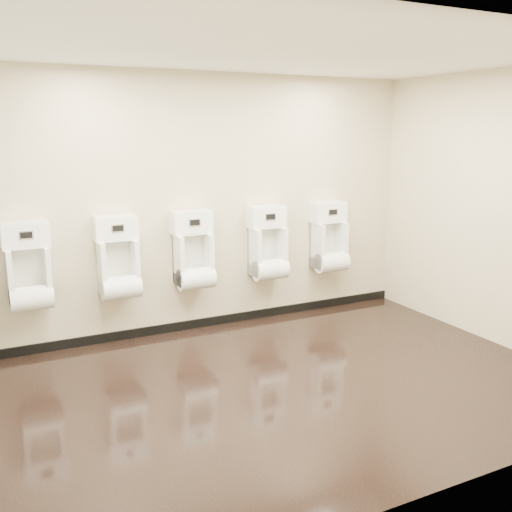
{
  "coord_description": "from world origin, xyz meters",
  "views": [
    {
      "loc": [
        -2.28,
        -4.06,
        2.2
      ],
      "look_at": [
        -0.0,
        0.55,
        1.06
      ],
      "focal_mm": 40.0,
      "sensor_mm": 36.0,
      "label": 1
    }
  ],
  "objects_px": {
    "urinal_1": "(118,264)",
    "urinal_3": "(268,248)",
    "urinal_2": "(194,256)",
    "urinal_0": "(29,273)",
    "urinal_4": "(329,242)"
  },
  "relations": [
    {
      "from": "urinal_4",
      "to": "urinal_1",
      "type": "bearing_deg",
      "value": 180.0
    },
    {
      "from": "urinal_2",
      "to": "urinal_4",
      "type": "xyz_separation_m",
      "value": [
        1.74,
        0.0,
        0.0
      ]
    },
    {
      "from": "urinal_1",
      "to": "urinal_3",
      "type": "height_order",
      "value": "same"
    },
    {
      "from": "urinal_1",
      "to": "urinal_2",
      "type": "bearing_deg",
      "value": 0.0
    },
    {
      "from": "urinal_1",
      "to": "urinal_3",
      "type": "xyz_separation_m",
      "value": [
        1.71,
        0.0,
        0.0
      ]
    },
    {
      "from": "urinal_0",
      "to": "urinal_4",
      "type": "height_order",
      "value": "same"
    },
    {
      "from": "urinal_0",
      "to": "urinal_3",
      "type": "xyz_separation_m",
      "value": [
        2.56,
        0.0,
        0.0
      ]
    },
    {
      "from": "urinal_1",
      "to": "urinal_4",
      "type": "xyz_separation_m",
      "value": [
        2.55,
        0.0,
        0.0
      ]
    },
    {
      "from": "urinal_0",
      "to": "urinal_3",
      "type": "distance_m",
      "value": 2.56
    },
    {
      "from": "urinal_2",
      "to": "urinal_3",
      "type": "bearing_deg",
      "value": 0.0
    },
    {
      "from": "urinal_0",
      "to": "urinal_4",
      "type": "xyz_separation_m",
      "value": [
        3.4,
        0.0,
        0.0
      ]
    },
    {
      "from": "urinal_0",
      "to": "urinal_2",
      "type": "height_order",
      "value": "same"
    },
    {
      "from": "urinal_4",
      "to": "urinal_2",
      "type": "bearing_deg",
      "value": 180.0
    },
    {
      "from": "urinal_0",
      "to": "urinal_4",
      "type": "relative_size",
      "value": 1.0
    },
    {
      "from": "urinal_1",
      "to": "urinal_0",
      "type": "bearing_deg",
      "value": 180.0
    }
  ]
}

